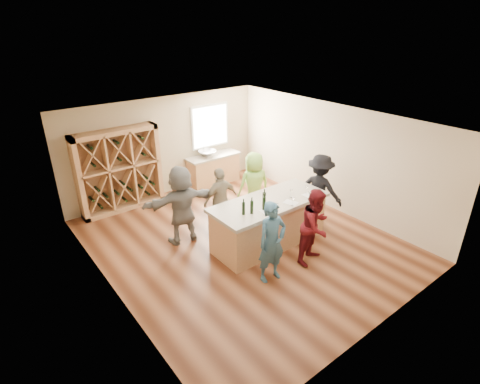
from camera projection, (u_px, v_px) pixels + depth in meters
floor at (242, 242)px, 8.74m from camera, size 6.00×7.00×0.10m
ceiling at (242, 120)px, 7.52m from camera, size 6.00×7.00×0.10m
wall_back at (165, 146)px, 10.66m from camera, size 6.00×0.10×2.80m
wall_front at (389, 262)px, 5.60m from camera, size 6.00×0.10×2.80m
wall_left at (103, 230)px, 6.43m from camera, size 0.10×7.00×2.80m
wall_right at (333, 157)px, 9.83m from camera, size 0.10×7.00×2.80m
window_frame at (210, 126)px, 11.30m from camera, size 1.30×0.06×1.30m
window_pane at (210, 126)px, 11.27m from camera, size 1.18×0.01×1.18m
wine_rack at (119, 171)px, 9.75m from camera, size 2.20×0.45×2.20m
back_counter_base at (213, 170)px, 11.61m from camera, size 1.60×0.58×0.86m
back_counter_top at (213, 156)px, 11.41m from camera, size 1.70×0.62×0.06m
sink at (207, 154)px, 11.25m from camera, size 0.54×0.54×0.19m
faucet at (204, 150)px, 11.35m from camera, size 0.02×0.02×0.30m
tasting_counter_base at (269, 224)px, 8.44m from camera, size 2.60×1.00×1.00m
tasting_counter_top at (270, 202)px, 8.21m from camera, size 2.72×1.12×0.08m
wine_bottle_a at (243, 208)px, 7.56m from camera, size 0.07×0.07×0.27m
wine_bottle_b at (252, 207)px, 7.60m from camera, size 0.08×0.08×0.28m
wine_bottle_d at (264, 203)px, 7.75m from camera, size 0.09×0.09×0.30m
wine_bottle_e at (264, 199)px, 7.89m from camera, size 0.10×0.10×0.32m
wine_glass_a at (276, 208)px, 7.68m from camera, size 0.08×0.08×0.19m
wine_glass_b at (293, 201)px, 7.93m from camera, size 0.08×0.08×0.20m
wine_glass_c at (309, 195)px, 8.24m from camera, size 0.08×0.08×0.17m
wine_glass_d at (291, 194)px, 8.30m from camera, size 0.08×0.08×0.19m
wine_glass_e at (306, 190)px, 8.50m from camera, size 0.08×0.08×0.18m
tasting_menu_a at (268, 212)px, 7.71m from camera, size 0.26×0.34×0.00m
tasting_menu_b at (291, 203)px, 8.11m from camera, size 0.30×0.35×0.00m
tasting_menu_c at (309, 196)px, 8.42m from camera, size 0.20×0.27×0.00m
person_near_left at (272, 242)px, 7.12m from camera, size 0.65×0.51×1.67m
person_near_right at (316, 226)px, 7.70m from camera, size 0.88×0.61×1.64m
person_server at (319, 189)px, 9.17m from camera, size 0.90×1.27×1.79m
person_far_mid at (221, 200)px, 8.89m from camera, size 0.94×0.49×1.59m
person_far_right at (254, 185)px, 9.49m from camera, size 0.95×0.74×1.72m
person_far_left at (182, 205)px, 8.36m from camera, size 1.78×0.86×1.84m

